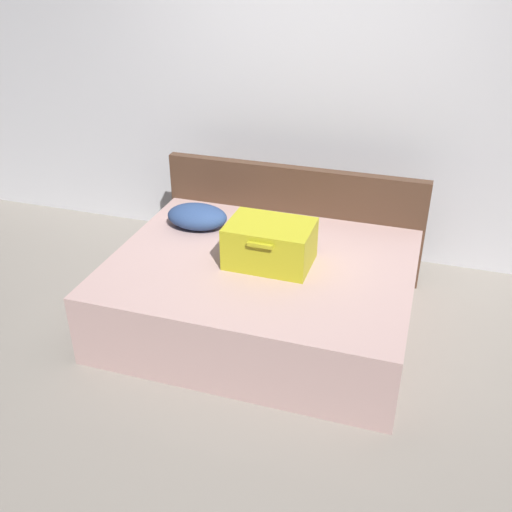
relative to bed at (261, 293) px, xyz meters
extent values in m
plane|color=gray|center=(0.00, -0.40, -0.24)|extent=(12.00, 12.00, 0.00)
cube|color=silver|center=(0.00, 1.25, 1.06)|extent=(8.00, 0.10, 2.60)
cube|color=#BC9993|center=(0.00, 0.00, 0.00)|extent=(1.93, 1.52, 0.48)
cube|color=#4C3323|center=(0.00, 0.80, 0.18)|extent=(1.97, 0.08, 0.84)
cube|color=gold|center=(0.06, 0.00, 0.36)|extent=(0.54, 0.38, 0.23)
cube|color=#28282D|center=(0.06, 0.00, 0.39)|extent=(0.47, 0.34, 0.16)
cube|color=#1E33A5|center=(-0.04, -0.04, 0.48)|extent=(0.15, 0.09, 0.03)
cube|color=gold|center=(0.06, 0.00, 0.49)|extent=(0.54, 0.38, 0.05)
cube|color=gold|center=(0.05, -0.20, 0.47)|extent=(0.16, 0.03, 0.02)
ellipsoid|color=navy|center=(-0.58, 0.33, 0.33)|extent=(0.45, 0.31, 0.17)
camera|label=1|loc=(0.94, -3.09, 2.09)|focal=40.58mm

